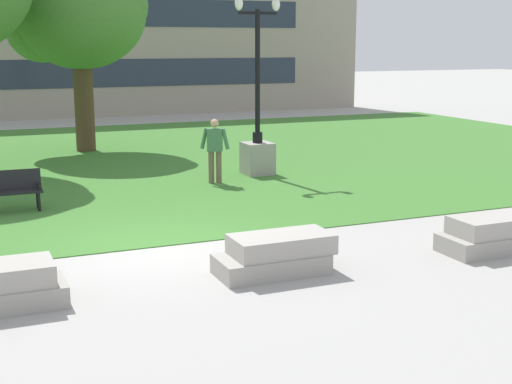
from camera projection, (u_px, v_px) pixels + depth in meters
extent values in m
plane|color=#A3A09B|center=(156.00, 247.00, 13.10)|extent=(140.00, 140.00, 0.00)
cube|color=#3D752D|center=(71.00, 164.00, 22.11)|extent=(40.00, 20.00, 0.02)
cube|color=#9E9991|center=(1.00, 297.00, 10.10)|extent=(1.80, 0.90, 0.32)
cube|color=#9E9991|center=(271.00, 264.00, 11.59)|extent=(1.80, 0.90, 0.32)
cube|color=#A6A098|center=(281.00, 244.00, 11.59)|extent=(1.66, 0.83, 0.32)
cube|color=#9E9991|center=(490.00, 243.00, 12.84)|extent=(1.80, 0.90, 0.32)
cube|color=#A6A098|center=(496.00, 225.00, 12.82)|extent=(1.66, 0.83, 0.32)
cube|color=black|center=(0.00, 193.00, 15.61)|extent=(1.81, 0.48, 0.05)
cube|color=black|center=(39.00, 185.00, 15.89)|extent=(0.07, 0.40, 0.04)
cylinder|color=black|center=(39.00, 202.00, 15.81)|extent=(0.07, 0.07, 0.41)
cylinder|color=black|center=(38.00, 199.00, 16.10)|extent=(0.07, 0.07, 0.41)
cube|color=gray|center=(258.00, 158.00, 20.26)|extent=(0.80, 0.80, 0.90)
cylinder|color=black|center=(258.00, 137.00, 20.14)|extent=(0.28, 0.28, 0.30)
cylinder|color=black|center=(258.00, 77.00, 19.79)|extent=(0.14, 0.14, 3.67)
cube|color=black|center=(258.00, 13.00, 19.44)|extent=(1.10, 0.08, 0.08)
ellipsoid|color=white|center=(239.00, 4.00, 19.18)|extent=(0.22, 0.22, 0.36)
ellipsoid|color=white|center=(276.00, 4.00, 19.60)|extent=(0.22, 0.22, 0.36)
cylinder|color=#4C3823|center=(84.00, 101.00, 24.41)|extent=(0.66, 0.66, 3.45)
ellipsoid|color=#42752D|center=(80.00, 13.00, 23.81)|extent=(4.42, 4.42, 3.75)
sphere|color=#42752D|center=(41.00, 26.00, 23.84)|extent=(2.43, 2.43, 2.43)
sphere|color=#42752D|center=(115.00, 6.00, 23.79)|extent=(2.21, 2.21, 2.21)
cylinder|color=brown|center=(211.00, 167.00, 18.95)|extent=(0.15, 0.15, 0.86)
cylinder|color=brown|center=(219.00, 167.00, 18.95)|extent=(0.15, 0.15, 0.86)
cube|color=#3D7047|center=(215.00, 140.00, 18.80)|extent=(0.46, 0.38, 0.60)
cylinder|color=#3D7047|center=(204.00, 138.00, 18.86)|extent=(0.24, 0.18, 0.56)
cylinder|color=#3D7047|center=(225.00, 139.00, 18.73)|extent=(0.24, 0.18, 0.56)
sphere|color=tan|center=(215.00, 123.00, 18.71)|extent=(0.22, 0.22, 0.22)
cube|color=gray|center=(80.00, 26.00, 35.36)|extent=(31.05, 1.00, 9.04)
cube|color=#232D3D|center=(84.00, 74.00, 35.37)|extent=(23.28, 0.03, 1.40)
cube|color=#232D3D|center=(81.00, 11.00, 34.76)|extent=(23.28, 0.03, 1.40)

